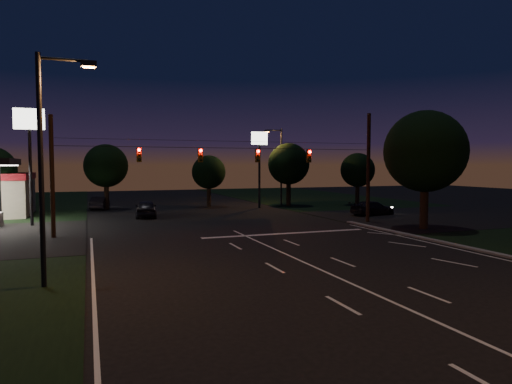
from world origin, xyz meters
name	(u,v)px	position (x,y,z in m)	size (l,w,h in m)	color
ground	(330,274)	(0.00, 0.00, 0.00)	(140.00, 140.00, 0.00)	black
cross_street_right	(436,217)	(20.00, 16.00, 0.00)	(20.00, 16.00, 0.02)	black
edge_line_left	(97,364)	(-9.70, -6.00, 0.01)	(0.14, 40.00, 0.01)	silver
center_line	(427,317)	(0.00, -6.00, 0.01)	(0.14, 40.00, 0.01)	silver
stop_bar	(286,233)	(3.00, 11.50, 0.01)	(12.00, 0.50, 0.01)	silver
utility_pole_right	(368,222)	(12.00, 15.00, 0.00)	(0.30, 0.30, 9.00)	black
utility_pole_left	(54,238)	(-12.00, 15.00, 0.00)	(0.28, 0.28, 8.00)	black
signal_span	(230,155)	(0.00, 14.96, 5.50)	(24.00, 0.40, 1.56)	black
pole_sign_left_near	(30,136)	(-14.00, 22.00, 6.98)	(2.20, 0.30, 9.10)	black
pole_sign_right	(259,152)	(8.00, 30.00, 6.24)	(1.80, 0.30, 8.40)	black
street_light_left	(48,152)	(-11.24, 2.00, 5.24)	(2.20, 0.35, 9.00)	black
street_light_right_far	(279,161)	(11.24, 32.00, 5.24)	(2.20, 0.35, 9.00)	black
tree_right_near	(424,152)	(13.53, 10.17, 5.68)	(6.00, 6.00, 8.76)	black
tree_far_b	(106,166)	(-7.98, 34.13, 4.61)	(4.60, 4.60, 6.98)	black
tree_far_c	(209,173)	(3.02, 33.10, 3.90)	(3.80, 3.80, 5.86)	black
tree_far_d	(288,164)	(12.02, 31.13, 4.83)	(4.80, 4.80, 7.30)	black
tree_far_e	(357,170)	(20.02, 29.11, 4.11)	(4.00, 4.00, 6.18)	black
car_oncoming_a	(146,209)	(-4.92, 24.99, 0.78)	(1.84, 4.57, 1.56)	black
car_oncoming_b	(100,203)	(-8.70, 34.50, 0.68)	(1.43, 4.11, 1.35)	black
car_cross	(372,208)	(15.36, 19.21, 0.67)	(1.89, 4.65, 1.35)	black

